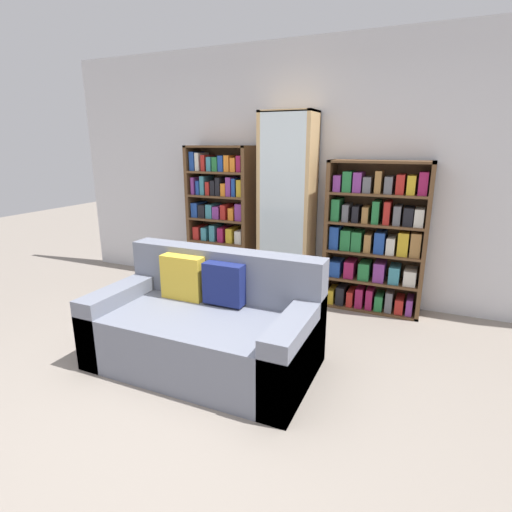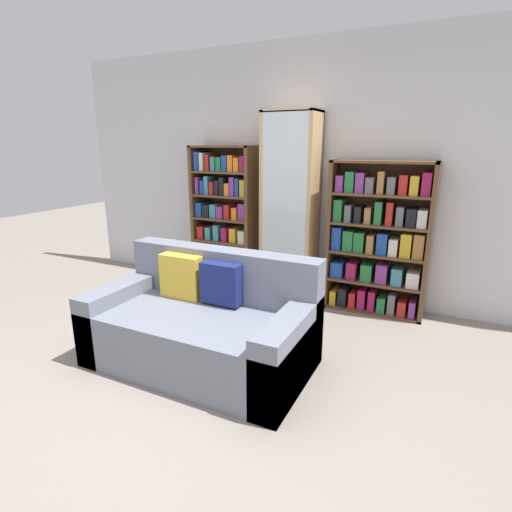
{
  "view_description": "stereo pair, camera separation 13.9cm",
  "coord_description": "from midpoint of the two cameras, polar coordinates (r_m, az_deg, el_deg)",
  "views": [
    {
      "loc": [
        1.29,
        -1.77,
        1.65
      ],
      "look_at": [
        -0.13,
        1.43,
        0.68
      ],
      "focal_mm": 28.0,
      "sensor_mm": 36.0,
      "label": 1
    },
    {
      "loc": [
        1.42,
        -1.71,
        1.65
      ],
      "look_at": [
        -0.13,
        1.43,
        0.68
      ],
      "focal_mm": 28.0,
      "sensor_mm": 36.0,
      "label": 2
    }
  ],
  "objects": [
    {
      "name": "couch",
      "position": [
        3.17,
        -6.32,
        -9.9
      ],
      "size": [
        1.68,
        0.91,
        0.84
      ],
      "color": "slate",
      "rests_on": "ground"
    },
    {
      "name": "display_cabinet",
      "position": [
        4.31,
        5.84,
        6.75
      ],
      "size": [
        0.56,
        0.36,
        1.99
      ],
      "color": "tan",
      "rests_on": "ground"
    },
    {
      "name": "bookshelf_left",
      "position": [
        4.7,
        -3.59,
        5.35
      ],
      "size": [
        0.76,
        0.32,
        1.65
      ],
      "color": "brown",
      "rests_on": "ground"
    },
    {
      "name": "ground_plane",
      "position": [
        2.75,
        -10.1,
        -21.59
      ],
      "size": [
        16.0,
        16.0,
        0.0
      ],
      "primitive_type": "plane",
      "color": "gray"
    },
    {
      "name": "wall_back",
      "position": [
        4.44,
        8.54,
        11.51
      ],
      "size": [
        6.09,
        0.06,
        2.7
      ],
      "color": "silver",
      "rests_on": "ground"
    },
    {
      "name": "wine_bottle",
      "position": [
        3.79,
        5.94,
        -7.83
      ],
      "size": [
        0.09,
        0.09,
        0.37
      ],
      "color": "#143819",
      "rests_on": "ground"
    },
    {
      "name": "bookshelf_right",
      "position": [
        4.15,
        17.93,
        2.1
      ],
      "size": [
        0.98,
        0.32,
        1.51
      ],
      "color": "brown",
      "rests_on": "ground"
    }
  ]
}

